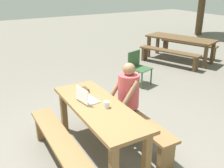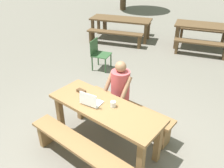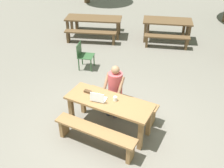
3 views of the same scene
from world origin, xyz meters
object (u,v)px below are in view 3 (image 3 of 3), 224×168
object	(u,v)px
laptop	(98,98)
plastic_chair	(84,55)
small_pouch	(88,91)
picnic_table_rear	(94,20)
picnic_table_front	(109,106)
person_seated	(115,87)
picnic_table_distant	(167,23)
coffee_mug	(115,99)

from	to	relation	value
laptop	plastic_chair	distance (m)	2.83
small_pouch	picnic_table_rear	size ratio (longest dim) A/B	0.07
small_pouch	picnic_table_rear	bearing A→B (deg)	119.58
picnic_table_front	small_pouch	bearing A→B (deg)	174.93
person_seated	plastic_chair	world-z (taller)	person_seated
person_seated	picnic_table_distant	xyz separation A→B (m)	(-0.25, 4.70, -0.09)
coffee_mug	person_seated	distance (m)	0.56
picnic_table_front	person_seated	xyz separation A→B (m)	(-0.16, 0.56, 0.10)
small_pouch	plastic_chair	xyz separation A→B (m)	(-1.43, 2.02, -0.36)
plastic_chair	picnic_table_distant	distance (m)	3.57
small_pouch	coffee_mug	size ratio (longest dim) A/B	1.74
coffee_mug	plastic_chair	distance (m)	2.92
picnic_table_distant	picnic_table_rear	bearing A→B (deg)	-179.72
picnic_table_front	picnic_table_distant	world-z (taller)	picnic_table_distant
laptop	person_seated	size ratio (longest dim) A/B	0.27
plastic_chair	picnic_table_distant	size ratio (longest dim) A/B	0.42
person_seated	picnic_table_rear	xyz separation A→B (m)	(-2.85, 3.81, -0.12)
picnic_table_front	coffee_mug	distance (m)	0.22
coffee_mug	picnic_table_rear	world-z (taller)	coffee_mug
small_pouch	picnic_table_rear	world-z (taller)	small_pouch
picnic_table_front	picnic_table_rear	world-z (taller)	picnic_table_front
picnic_table_distant	coffee_mug	bearing A→B (deg)	-102.99
picnic_table_rear	picnic_table_distant	size ratio (longest dim) A/B	1.16
person_seated	laptop	bearing A→B (deg)	-93.70
laptop	picnic_table_rear	bearing A→B (deg)	-66.98
small_pouch	plastic_chair	bearing A→B (deg)	125.30
plastic_chair	picnic_table_rear	xyz separation A→B (m)	(-1.02, 2.30, 0.19)
coffee_mug	plastic_chair	xyz separation A→B (m)	(-2.09, 2.00, -0.38)
picnic_table_rear	coffee_mug	bearing A→B (deg)	-74.83
small_pouch	coffee_mug	distance (m)	0.66
person_seated	picnic_table_rear	size ratio (longest dim) A/B	0.56
laptop	picnic_table_distant	distance (m)	5.36
picnic_table_front	person_seated	bearing A→B (deg)	105.76
picnic_table_front	plastic_chair	bearing A→B (deg)	133.77
coffee_mug	plastic_chair	size ratio (longest dim) A/B	0.11
laptop	coffee_mug	size ratio (longest dim) A/B	3.72
laptop	plastic_chair	world-z (taller)	laptop
person_seated	picnic_table_rear	bearing A→B (deg)	126.76
person_seated	plastic_chair	bearing A→B (deg)	140.41
picnic_table_front	coffee_mug	xyz separation A→B (m)	(0.11, 0.07, 0.18)
small_pouch	picnic_table_distant	size ratio (longest dim) A/B	0.08
small_pouch	person_seated	size ratio (longest dim) A/B	0.13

